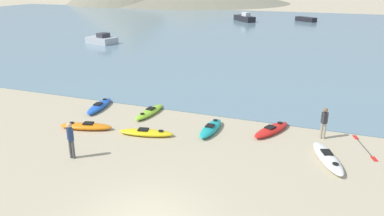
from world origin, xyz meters
The scene contains 14 objects.
bay_water centered at (0.00, 45.17, 0.03)m, with size 160.00×70.00×0.06m, color slate.
kayak_on_sand_0 centered at (2.53, 8.95, 0.16)m, with size 1.80×2.86×0.36m.
kayak_on_sand_1 centered at (-0.41, 7.96, 0.18)m, with size 0.75×2.67×0.40m.
kayak_on_sand_2 centered at (-7.80, 8.92, 0.17)m, with size 1.22×3.05×0.38m.
kayak_on_sand_3 centered at (-6.58, 5.93, 0.16)m, with size 2.87×1.41×0.37m.
kayak_on_sand_4 centered at (5.31, 6.64, 0.17)m, with size 1.83×3.21×0.38m.
kayak_on_sand_5 centered at (-3.29, 6.34, 0.15)m, with size 2.88×1.28×0.33m.
kayak_on_sand_6 centered at (-4.51, 9.10, 0.15)m, with size 0.87×2.88×0.35m.
person_near_foreground centered at (-5.12, 2.96, 0.95)m, with size 0.34×0.30×1.67m.
person_near_waterline centered at (4.98, 9.09, 0.91)m, with size 0.32×0.28×1.59m.
moored_boat_0 centered at (-20.85, 28.68, 0.50)m, with size 3.90×2.88×1.25m.
moored_boat_1 centered at (-10.58, 57.73, 0.62)m, with size 4.74×5.06×1.59m.
moored_boat_2 centered at (-0.37, 61.34, 0.44)m, with size 3.89×3.31×0.75m.
loose_paddle centered at (6.88, 8.69, 0.01)m, with size 1.00×2.71×0.03m.
Camera 1 is at (5.05, -8.93, 7.51)m, focal length 35.00 mm.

